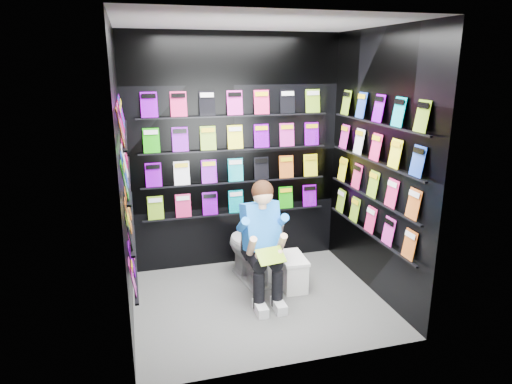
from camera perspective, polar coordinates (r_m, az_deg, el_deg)
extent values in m
plane|color=#595957|center=(4.63, 0.39, -13.55)|extent=(2.40, 2.40, 0.00)
plane|color=white|center=(4.05, 0.46, 20.46)|extent=(2.40, 2.40, 0.00)
cube|color=black|center=(5.10, -2.67, 4.82)|extent=(2.40, 0.04, 2.60)
cube|color=black|center=(3.24, 5.28, -1.74)|extent=(2.40, 0.04, 2.60)
cube|color=black|center=(4.00, -16.34, 1.11)|extent=(0.04, 2.00, 2.60)
cube|color=black|center=(4.62, 14.91, 3.14)|extent=(0.04, 2.00, 2.60)
imported|color=white|center=(4.92, -0.70, -6.93)|extent=(0.53, 0.81, 0.73)
cube|color=white|center=(4.86, 4.52, -10.06)|extent=(0.25, 0.43, 0.31)
cube|color=white|center=(4.78, 4.57, -8.21)|extent=(0.27, 0.45, 0.03)
cube|color=green|center=(4.20, 1.87, -7.98)|extent=(0.28, 0.19, 0.11)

